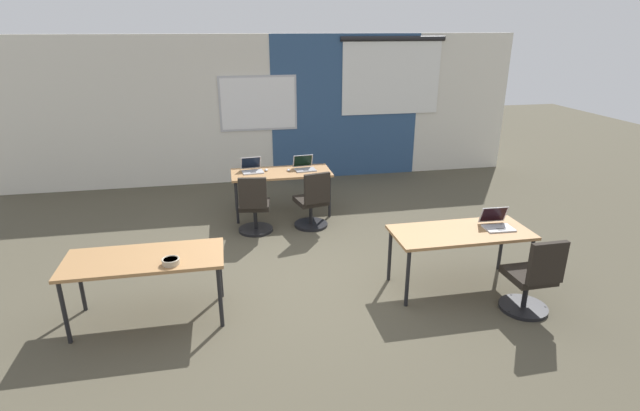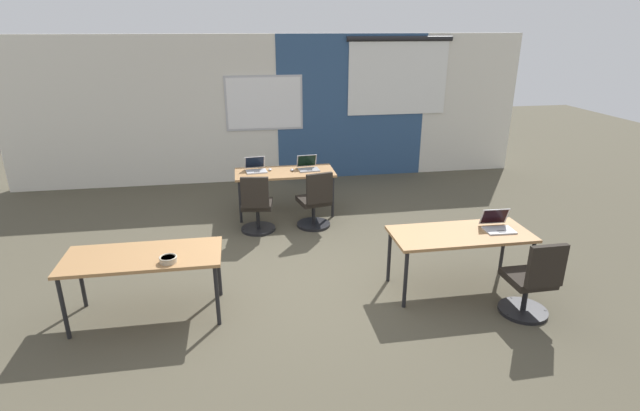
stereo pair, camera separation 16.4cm
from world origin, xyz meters
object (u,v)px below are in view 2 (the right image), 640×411
chair_far_left (257,209)px  desk_near_right (460,237)px  laptop_far_right (308,167)px  mouse_far_left (270,169)px  laptop_far_left (256,168)px  desk_far_center (285,175)px  chair_far_right (315,204)px  laptop_near_right_end (498,225)px  desk_near_left (143,260)px  mouse_far_right (292,170)px  chair_near_right_end (531,285)px  snack_bowl (168,259)px

chair_far_left → desk_near_right: bearing=144.9°
laptop_far_right → mouse_far_left: bearing=171.1°
laptop_far_left → desk_near_right: bearing=-58.7°
desk_far_center → chair_far_left: chair_far_left is taller
chair_far_left → chair_far_right: size_ratio=1.00×
desk_far_center → chair_far_left: (-0.50, -0.73, -0.28)m
desk_far_center → mouse_far_left: mouse_far_left is taller
laptop_near_right_end → chair_far_right: 2.79m
laptop_far_right → laptop_far_left: bearing=171.6°
desk_near_left → mouse_far_right: mouse_far_right is taller
laptop_far_left → chair_near_right_end: 4.52m
desk_near_left → snack_bowl: size_ratio=9.01×
mouse_far_left → mouse_far_right: same height
desk_far_center → mouse_far_right: mouse_far_right is taller
desk_near_left → desk_near_right: bearing=0.0°
mouse_far_right → laptop_far_left: bearing=172.0°
desk_near_left → laptop_near_right_end: bearing=0.3°
desk_far_center → laptop_near_right_end: bearing=-51.5°
laptop_far_right → mouse_far_right: bearing=-177.9°
desk_near_right → chair_far_left: bearing=137.3°
laptop_near_right_end → chair_near_right_end: bearing=-83.7°
desk_near_left → chair_far_right: (2.14, 2.11, -0.28)m
laptop_far_right → desk_near_left: bearing=-132.1°
chair_far_left → chair_far_right: same height
snack_bowl → desk_near_right: bearing=3.8°
desk_near_left → desk_far_center: bearing=58.0°
desk_near_left → chair_far_right: size_ratio=1.74×
chair_far_right → desk_far_center: bearing=-73.1°
chair_far_right → mouse_far_right: bearing=-81.8°
chair_near_right_end → laptop_near_right_end: bearing=-86.7°
desk_far_center → chair_near_right_end: size_ratio=1.74×
chair_near_right_end → snack_bowl: size_ratio=5.18×
desk_near_left → chair_near_right_end: (4.01, -0.69, -0.28)m
desk_far_center → chair_far_left: bearing=-124.4°
desk_near_right → snack_bowl: bearing=-176.2°
desk_near_left → laptop_near_right_end: size_ratio=4.69×
mouse_far_right → snack_bowl: bearing=-117.6°
laptop_far_right → snack_bowl: size_ratio=2.01×
laptop_far_left → laptop_near_right_end: laptop_near_right_end is taller
desk_near_right → laptop_far_left: (-2.21, 2.90, 0.11)m
mouse_far_left → snack_bowl: (-1.23, -3.10, 0.02)m
mouse_far_right → chair_near_right_end: bearing=-58.6°
mouse_far_left → chair_far_right: size_ratio=0.11×
mouse_far_left → chair_far_left: bearing=-107.9°
laptop_far_right → chair_far_right: size_ratio=0.39×
desk_near_left → chair_far_right: chair_far_right is taller
laptop_far_left → mouse_far_left: (0.23, -0.01, -0.03)m
chair_near_right_end → laptop_far_right: 4.02m
laptop_far_left → laptop_near_right_end: bearing=-53.2°
mouse_far_right → snack_bowl: (-1.59, -3.03, 0.02)m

